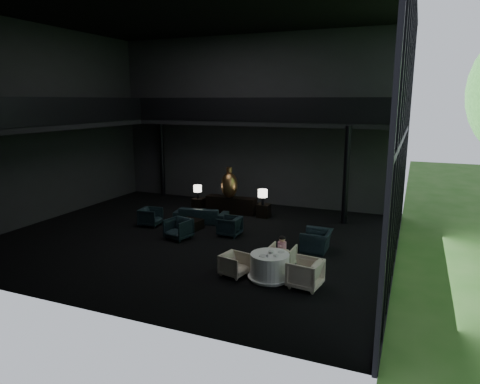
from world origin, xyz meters
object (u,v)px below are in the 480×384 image
at_px(child, 282,245).
at_px(dining_chair_west, 234,264).
at_px(dining_chair_north, 282,255).
at_px(bronze_urn, 229,185).
at_px(lounge_armchair_west, 150,216).
at_px(table_lamp_left, 198,189).
at_px(console, 231,205).
at_px(lounge_armchair_east, 229,225).
at_px(dining_table, 270,268).
at_px(side_table_right, 264,211).
at_px(coffee_table, 190,225).
at_px(window_armchair, 317,237).
at_px(table_lamp_right, 263,194).
at_px(sofa, 201,212).
at_px(side_table_left, 199,204).
at_px(dining_chair_east, 305,271).
at_px(lounge_armchair_south, 178,227).

bearing_deg(child, dining_chair_west, 43.37).
bearing_deg(dining_chair_north, bronze_urn, -50.94).
bearing_deg(lounge_armchair_west, table_lamp_left, -18.09).
distance_m(table_lamp_left, dining_chair_north, 7.64).
relative_size(console, lounge_armchair_east, 2.83).
height_order(console, lounge_armchair_west, lounge_armchair_west).
xyz_separation_m(console, dining_table, (3.94, -6.31, -0.04)).
bearing_deg(console, table_lamp_left, -173.72).
height_order(side_table_right, coffee_table, side_table_right).
bearing_deg(coffee_table, child, -28.58).
bearing_deg(child, window_armchair, -108.28).
relative_size(table_lamp_right, lounge_armchair_east, 0.83).
distance_m(window_armchair, child, 2.04).
height_order(bronze_urn, lounge_armchair_east, bronze_urn).
relative_size(table_lamp_right, coffee_table, 0.82).
bearing_deg(table_lamp_right, dining_table, -68.75).
bearing_deg(dining_chair_north, console, -51.97).
bearing_deg(dining_chair_north, sofa, -36.11).
relative_size(side_table_left, dining_chair_east, 0.58).
relative_size(window_armchair, child, 1.89).
distance_m(dining_chair_west, child, 1.58).
bearing_deg(dining_chair_west, side_table_right, 24.06).
xyz_separation_m(lounge_armchair_south, coffee_table, (-0.21, 1.22, -0.27)).
bearing_deg(side_table_left, sofa, -59.25).
relative_size(table_lamp_left, lounge_armchair_east, 0.76).
distance_m(bronze_urn, table_lamp_left, 1.63).
height_order(table_lamp_right, coffee_table, table_lamp_right).
bearing_deg(child, dining_chair_north, -81.87).
relative_size(lounge_armchair_south, dining_chair_north, 1.20).
height_order(lounge_armchair_south, child, child).
bearing_deg(lounge_armchair_west, dining_chair_north, -115.95).
bearing_deg(side_table_right, side_table_left, 179.67).
distance_m(side_table_right, dining_chair_west, 6.45).
height_order(coffee_table, dining_chair_east, dining_chair_east).
bearing_deg(lounge_armchair_south, window_armchair, 20.70).
height_order(side_table_right, dining_chair_east, dining_chair_east).
bearing_deg(sofa, dining_chair_north, 134.25).
distance_m(lounge_armchair_east, window_armchair, 3.41).
xyz_separation_m(bronze_urn, table_lamp_right, (1.60, -0.09, -0.26)).
xyz_separation_m(side_table_right, window_armchair, (3.05, -3.35, 0.18)).
xyz_separation_m(bronze_urn, sofa, (-0.55, -1.67, -0.87)).
distance_m(table_lamp_left, lounge_armchair_west, 3.05).
relative_size(side_table_left, dining_chair_north, 0.74).
distance_m(side_table_right, table_lamp_right, 0.79).
bearing_deg(side_table_right, coffee_table, -126.88).
distance_m(side_table_right, dining_table, 6.61).
relative_size(lounge_armchair_west, lounge_armchair_south, 0.91).
bearing_deg(sofa, lounge_armchair_east, 137.96).
bearing_deg(table_lamp_left, side_table_right, 0.94).
height_order(table_lamp_right, window_armchair, table_lamp_right).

